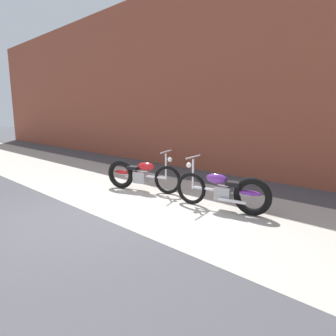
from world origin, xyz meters
name	(u,v)px	position (x,y,z in m)	size (l,w,h in m)	color
ground_plane	(97,216)	(0.00, 0.00, 0.00)	(80.00, 80.00, 0.00)	#47474C
sidewalk_slab	(163,197)	(0.00, 1.75, 0.00)	(36.00, 3.50, 0.01)	#B2ADA3
brick_building_wall	(245,72)	(0.00, 5.20, 3.09)	(36.00, 0.50, 6.17)	brown
motorcycle_red	(138,175)	(-0.90, 1.77, 0.40)	(1.92, 0.89, 1.03)	black
motorcycle_purple	(227,191)	(1.57, 1.95, 0.40)	(1.99, 0.64, 1.03)	black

